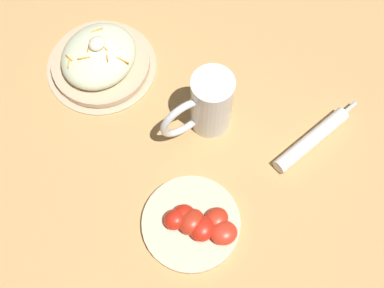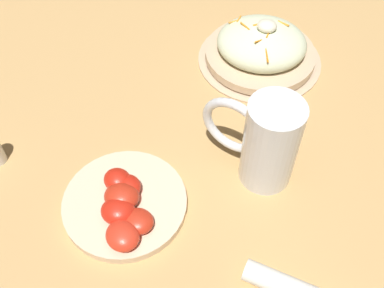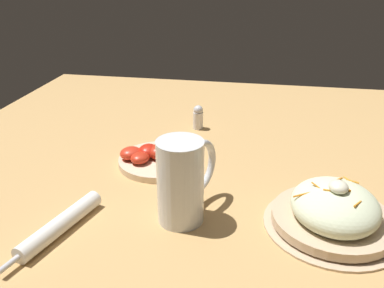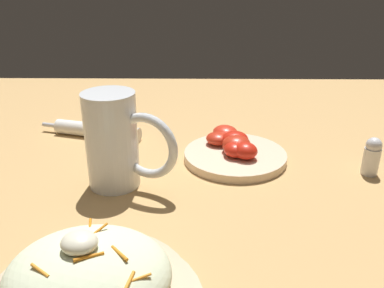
# 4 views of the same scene
# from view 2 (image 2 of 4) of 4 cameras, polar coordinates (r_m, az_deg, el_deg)

# --- Properties ---
(ground_plane) EXTENTS (1.43, 1.43, 0.00)m
(ground_plane) POSITION_cam_2_polar(r_m,az_deg,el_deg) (0.78, -4.22, 0.80)
(ground_plane) COLOR tan
(salad_plate) EXTENTS (0.24, 0.24, 0.09)m
(salad_plate) POSITION_cam_2_polar(r_m,az_deg,el_deg) (0.90, 8.49, 11.59)
(salad_plate) COLOR #D1B28E
(salad_plate) RESTS_ON ground_plane
(beer_mug) EXTENTS (0.15, 0.09, 0.15)m
(beer_mug) POSITION_cam_2_polar(r_m,az_deg,el_deg) (0.69, 9.12, -0.23)
(beer_mug) COLOR white
(beer_mug) RESTS_ON ground_plane
(tomato_plate) EXTENTS (0.19, 0.19, 0.05)m
(tomato_plate) POSITION_cam_2_polar(r_m,az_deg,el_deg) (0.69, -8.33, -7.33)
(tomato_plate) COLOR beige
(tomato_plate) RESTS_ON ground_plane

